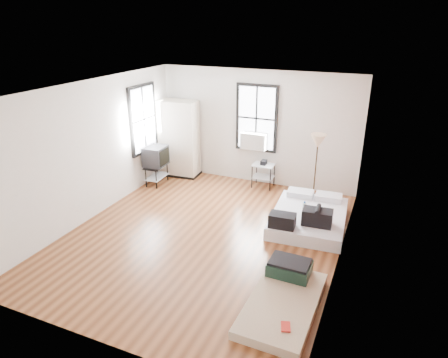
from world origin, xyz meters
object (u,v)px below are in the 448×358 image
at_px(side_table, 263,169).
at_px(tv_stand, 156,157).
at_px(mattress_main, 308,217).
at_px(floor_lamp, 318,145).
at_px(mattress_bare, 284,295).
at_px(wardrobe, 179,139).

xyz_separation_m(side_table, tv_stand, (-2.51, -0.86, 0.23)).
relative_size(mattress_main, side_table, 2.90).
height_order(side_table, floor_lamp, floor_lamp).
distance_m(mattress_main, mattress_bare, 2.52).
height_order(wardrobe, side_table, wardrobe).
bearing_deg(floor_lamp, mattress_main, -83.12).
distance_m(floor_lamp, tv_stand, 3.91).
distance_m(mattress_main, side_table, 2.10).
xyz_separation_m(floor_lamp, tv_stand, (-3.82, -0.56, -0.63)).
xyz_separation_m(mattress_main, floor_lamp, (-0.14, 1.18, 1.16)).
relative_size(floor_lamp, tv_stand, 1.60).
xyz_separation_m(wardrobe, tv_stand, (-0.23, -0.79, -0.29)).
bearing_deg(side_table, wardrobe, -178.24).
height_order(wardrobe, floor_lamp, wardrobe).
relative_size(wardrobe, tv_stand, 2.02).
bearing_deg(floor_lamp, tv_stand, -171.68).
height_order(mattress_bare, floor_lamp, floor_lamp).
bearing_deg(wardrobe, mattress_main, -25.30).
relative_size(side_table, tv_stand, 0.71).
bearing_deg(wardrobe, tv_stand, -110.77).
bearing_deg(floor_lamp, side_table, 166.85).
xyz_separation_m(mattress_main, side_table, (-1.45, 1.49, 0.30)).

